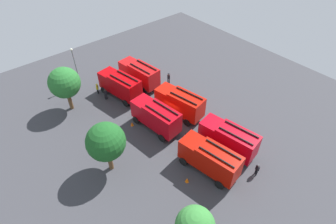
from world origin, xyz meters
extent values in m
plane|color=#38383D|center=(0.00, 0.00, 0.00)|extent=(55.13, 55.13, 0.00)
cube|color=#AE0514|center=(-6.48, -1.49, 2.10)|extent=(2.60, 2.84, 2.60)
cube|color=#8C9EAD|center=(-5.45, -1.31, 2.41)|extent=(0.45, 2.11, 1.46)
cube|color=#AE0514|center=(-9.93, -2.10, 2.25)|extent=(5.16, 3.30, 2.90)
cube|color=black|center=(-10.05, -1.42, 3.82)|extent=(4.27, 0.87, 0.12)
cube|color=black|center=(-9.81, -2.77, 3.82)|extent=(4.27, 0.87, 0.12)
cube|color=silver|center=(-5.30, -1.28, 0.95)|extent=(0.61, 2.37, 0.28)
cylinder|color=black|center=(-6.49, -0.27, 0.55)|extent=(1.14, 0.54, 1.10)
cylinder|color=black|center=(-6.08, -2.63, 0.55)|extent=(1.14, 0.54, 1.10)
cylinder|color=black|center=(-11.32, -1.12, 0.55)|extent=(1.14, 0.54, 1.10)
cylinder|color=black|center=(-10.90, -3.49, 0.55)|extent=(1.14, 0.54, 1.10)
cube|color=#BC1107|center=(2.26, -1.52, 2.10)|extent=(2.63, 2.87, 2.60)
cube|color=#8C9EAD|center=(3.29, -1.33, 2.41)|extent=(0.48, 2.10, 1.46)
cube|color=#BC1107|center=(-1.18, -2.18, 2.25)|extent=(5.19, 3.36, 2.90)
cube|color=black|center=(-1.31, -1.51, 3.82)|extent=(4.26, 0.93, 0.12)
cube|color=black|center=(-1.05, -2.86, 3.82)|extent=(4.26, 0.93, 0.12)
cube|color=silver|center=(3.44, -1.30, 0.95)|extent=(0.64, 2.37, 0.28)
cylinder|color=black|center=(2.23, -0.31, 0.55)|extent=(1.15, 0.55, 1.10)
cylinder|color=black|center=(2.68, -2.66, 0.55)|extent=(1.15, 0.55, 1.10)
cylinder|color=black|center=(-2.58, -1.23, 0.55)|extent=(1.15, 0.55, 1.10)
cylinder|color=black|center=(-2.13, -3.59, 0.55)|extent=(1.15, 0.55, 1.10)
cube|color=red|center=(11.72, -1.63, 2.10)|extent=(2.49, 2.75, 2.60)
cube|color=#8C9EAD|center=(12.76, -1.50, 2.41)|extent=(0.34, 2.12, 1.46)
cube|color=red|center=(8.24, -2.06, 2.25)|extent=(5.07, 3.07, 2.90)
cube|color=black|center=(8.16, -1.38, 3.82)|extent=(4.30, 0.65, 0.12)
cube|color=black|center=(8.33, -2.74, 3.82)|extent=(4.30, 0.65, 0.12)
cube|color=silver|center=(12.91, -1.48, 0.95)|extent=(0.49, 2.38, 0.28)
cylinder|color=black|center=(11.77, -0.41, 0.55)|extent=(1.13, 0.48, 1.10)
cylinder|color=black|center=(12.06, -2.79, 0.55)|extent=(1.13, 0.48, 1.10)
cylinder|color=black|center=(6.90, -1.01, 0.55)|extent=(1.13, 0.48, 1.10)
cylinder|color=black|center=(7.20, -3.40, 0.55)|extent=(1.13, 0.48, 1.10)
cube|color=#AA0E03|center=(-7.09, 2.39, 2.10)|extent=(2.59, 2.84, 2.60)
cube|color=#8C9EAD|center=(-6.06, 2.57, 2.41)|extent=(0.44, 2.11, 1.46)
cube|color=#AA0E03|center=(-10.54, 1.79, 2.25)|extent=(5.16, 3.28, 2.90)
cube|color=black|center=(-10.66, 2.47, 3.82)|extent=(4.28, 0.86, 0.12)
cube|color=black|center=(-10.42, 1.11, 3.82)|extent=(4.28, 0.86, 0.12)
cube|color=silver|center=(-5.91, 2.59, 0.95)|extent=(0.60, 2.37, 0.28)
cylinder|color=black|center=(-7.10, 3.61, 0.55)|extent=(1.14, 0.53, 1.10)
cylinder|color=black|center=(-6.69, 1.24, 0.55)|extent=(1.14, 0.53, 1.10)
cylinder|color=black|center=(-11.93, 2.77, 0.55)|extent=(1.14, 0.53, 1.10)
cylinder|color=black|center=(-11.52, 0.41, 0.55)|extent=(1.14, 0.53, 1.10)
cube|color=#B40610|center=(2.22, 2.53, 2.10)|extent=(2.48, 2.75, 2.60)
cube|color=#8C9EAD|center=(3.26, 2.66, 2.41)|extent=(0.33, 2.12, 1.46)
cube|color=#B40610|center=(-1.25, 2.12, 2.25)|extent=(5.06, 3.06, 2.90)
cube|color=black|center=(-1.34, 2.80, 3.82)|extent=(4.30, 0.64, 0.12)
cube|color=black|center=(-1.17, 1.43, 3.82)|extent=(4.30, 0.64, 0.12)
cube|color=silver|center=(3.41, 2.68, 0.95)|extent=(0.48, 2.38, 0.28)
cylinder|color=black|center=(2.28, 3.75, 0.55)|extent=(1.13, 0.48, 1.10)
cylinder|color=black|center=(2.56, 1.37, 0.55)|extent=(1.13, 0.48, 1.10)
cylinder|color=black|center=(-2.59, 3.16, 0.55)|extent=(1.13, 0.48, 1.10)
cylinder|color=black|center=(-2.30, 0.78, 0.55)|extent=(1.13, 0.48, 1.10)
cube|color=#AF0307|center=(11.08, 2.45, 2.10)|extent=(2.60, 2.84, 2.60)
cube|color=#8C9EAD|center=(12.11, 2.63, 2.41)|extent=(0.45, 2.11, 1.46)
cube|color=#AF0307|center=(7.63, 1.84, 2.25)|extent=(5.16, 3.29, 2.90)
cube|color=black|center=(7.51, 2.52, 3.82)|extent=(4.28, 0.87, 0.12)
cube|color=black|center=(7.75, 1.17, 3.82)|extent=(4.28, 0.87, 0.12)
cube|color=silver|center=(12.26, 2.66, 0.95)|extent=(0.61, 2.37, 0.28)
cylinder|color=black|center=(11.07, 3.67, 0.55)|extent=(1.14, 0.54, 1.10)
cylinder|color=black|center=(11.48, 1.30, 0.55)|extent=(1.14, 0.54, 1.10)
cylinder|color=black|center=(6.24, 2.82, 0.55)|extent=(1.14, 0.54, 1.10)
cylinder|color=black|center=(6.66, 0.45, 0.55)|extent=(1.14, 0.54, 1.10)
cylinder|color=black|center=(3.89, 0.15, 0.39)|extent=(0.16, 0.16, 0.78)
cylinder|color=black|center=(3.92, 0.35, 0.39)|extent=(0.16, 0.16, 0.78)
cube|color=orange|center=(3.90, 0.25, 1.13)|extent=(0.30, 0.45, 0.68)
sphere|color=beige|center=(3.90, 0.25, 1.58)|extent=(0.22, 0.22, 0.22)
cylinder|color=orange|center=(3.90, 0.25, 1.67)|extent=(0.28, 0.28, 0.07)
cylinder|color=black|center=(6.56, -5.83, 0.42)|extent=(0.16, 0.16, 0.85)
cylinder|color=black|center=(6.69, -5.66, 0.42)|extent=(0.16, 0.16, 0.85)
cube|color=black|center=(6.62, -5.74, 1.22)|extent=(0.45, 0.48, 0.74)
sphere|color=tan|center=(6.62, -5.74, 1.70)|extent=(0.24, 0.24, 0.24)
cylinder|color=black|center=(6.62, -5.74, 1.80)|extent=(0.30, 0.30, 0.07)
cylinder|color=black|center=(9.53, 4.11, 0.42)|extent=(0.16, 0.16, 0.85)
cylinder|color=black|center=(9.58, 4.31, 0.42)|extent=(0.16, 0.16, 0.85)
cube|color=black|center=(9.55, 4.21, 1.22)|extent=(0.33, 0.47, 0.74)
sphere|color=brown|center=(9.55, 4.21, 1.71)|extent=(0.24, 0.24, 0.24)
cylinder|color=black|center=(9.55, 4.21, 1.80)|extent=(0.30, 0.30, 0.07)
cylinder|color=black|center=(-13.36, -1.75, 0.40)|extent=(0.16, 0.16, 0.80)
cylinder|color=black|center=(-13.56, -1.68, 0.40)|extent=(0.16, 0.16, 0.80)
cube|color=black|center=(-13.46, -1.71, 1.15)|extent=(0.48, 0.36, 0.70)
sphere|color=beige|center=(-13.46, -1.71, 1.62)|extent=(0.23, 0.23, 0.23)
cylinder|color=black|center=(-13.46, -1.71, 1.71)|extent=(0.28, 0.28, 0.07)
cylinder|color=black|center=(11.59, 4.48, 0.39)|extent=(0.16, 0.16, 0.78)
cylinder|color=black|center=(11.75, 4.35, 0.39)|extent=(0.16, 0.16, 0.78)
cube|color=gold|center=(11.67, 4.42, 1.11)|extent=(0.48, 0.45, 0.68)
sphere|color=tan|center=(11.67, 4.42, 1.56)|extent=(0.22, 0.22, 0.22)
cylinder|color=gold|center=(11.67, 4.42, 1.65)|extent=(0.27, 0.27, 0.07)
cylinder|color=brown|center=(-2.04, 10.37, 1.34)|extent=(0.54, 0.54, 2.69)
sphere|color=#19511E|center=(-2.04, 10.37, 4.52)|extent=(4.30, 4.30, 4.30)
cylinder|color=brown|center=(10.96, 9.14, 1.35)|extent=(0.54, 0.54, 2.70)
sphere|color=#236628|center=(10.96, 9.14, 4.53)|extent=(4.32, 4.32, 4.32)
cone|color=#F2600C|center=(-9.11, 4.95, 0.31)|extent=(0.44, 0.44, 0.62)
cone|color=#F2600C|center=(2.26, 4.49, 0.28)|extent=(0.40, 0.40, 0.57)
cylinder|color=slate|center=(15.45, 5.54, 3.11)|extent=(0.16, 0.16, 6.21)
sphere|color=#F2EFCC|center=(15.45, 5.54, 6.39)|extent=(0.36, 0.36, 0.36)
camera|label=1|loc=(-21.00, 17.79, 25.84)|focal=28.88mm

